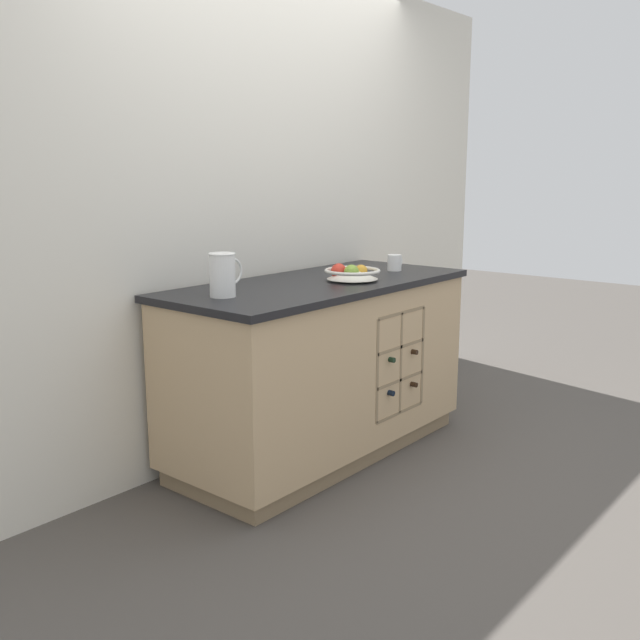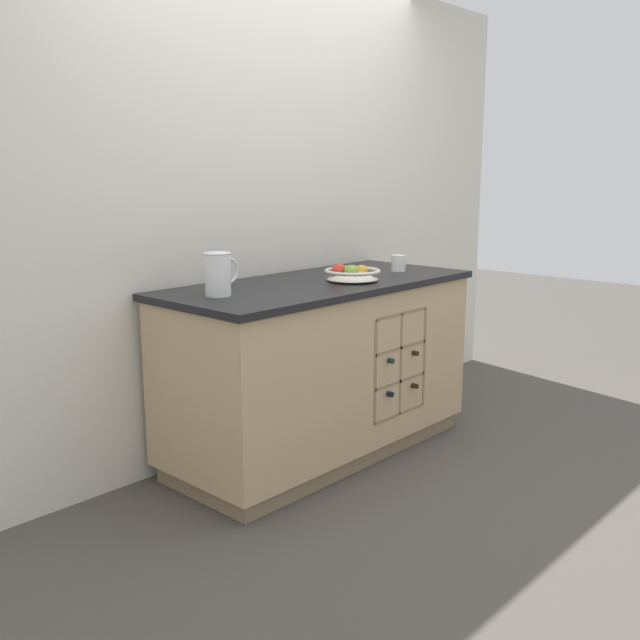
{
  "view_description": "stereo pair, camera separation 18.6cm",
  "coord_description": "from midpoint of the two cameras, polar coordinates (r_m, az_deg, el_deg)",
  "views": [
    {
      "loc": [
        -2.74,
        -2.27,
        1.45
      ],
      "look_at": [
        0.0,
        0.0,
        0.71
      ],
      "focal_mm": 40.0,
      "sensor_mm": 36.0,
      "label": 1
    },
    {
      "loc": [
        -2.62,
        -2.41,
        1.45
      ],
      "look_at": [
        0.0,
        0.0,
        0.71
      ],
      "focal_mm": 40.0,
      "sensor_mm": 36.0,
      "label": 2
    }
  ],
  "objects": [
    {
      "name": "kitchen_island",
      "position": [
        3.69,
        1.5,
        -3.8
      ],
      "size": [
        1.71,
        0.75,
        0.91
      ],
      "color": "#8B7354",
      "rests_on": "ground_plane"
    },
    {
      "name": "ceramic_mug",
      "position": [
        3.99,
        7.66,
        4.53
      ],
      "size": [
        0.12,
        0.08,
        0.09
      ],
      "color": "white",
      "rests_on": "kitchen_island"
    },
    {
      "name": "ground_plane",
      "position": [
        3.84,
        1.41,
        -10.46
      ],
      "size": [
        14.0,
        14.0,
        0.0
      ],
      "primitive_type": "plane",
      "color": "#4C4742"
    },
    {
      "name": "fruit_bowl",
      "position": [
        3.61,
        4.04,
        3.77
      ],
      "size": [
        0.28,
        0.28,
        0.09
      ],
      "color": "silver",
      "rests_on": "kitchen_island"
    },
    {
      "name": "white_pitcher",
      "position": [
        3.17,
        -6.47,
        3.74
      ],
      "size": [
        0.18,
        0.12,
        0.19
      ],
      "color": "white",
      "rests_on": "kitchen_island"
    },
    {
      "name": "back_wall",
      "position": [
        3.85,
        -3.22,
        9.1
      ],
      "size": [
        4.4,
        0.06,
        2.55
      ],
      "primitive_type": "cube",
      "color": "silver",
      "rests_on": "ground_plane"
    }
  ]
}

